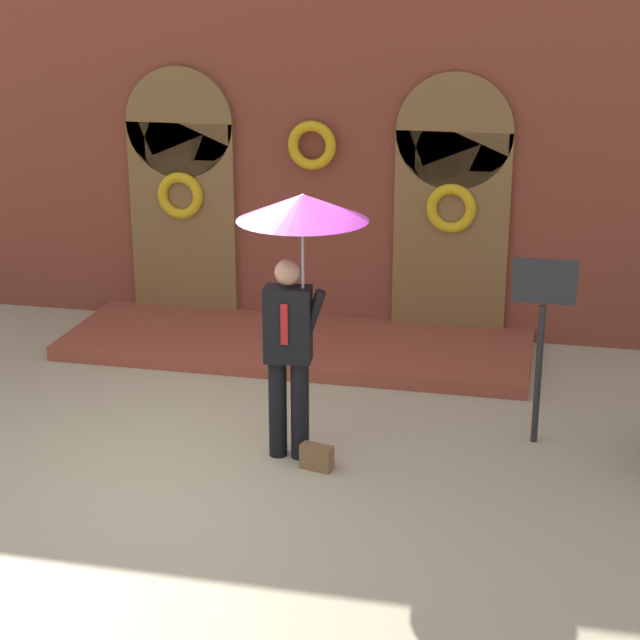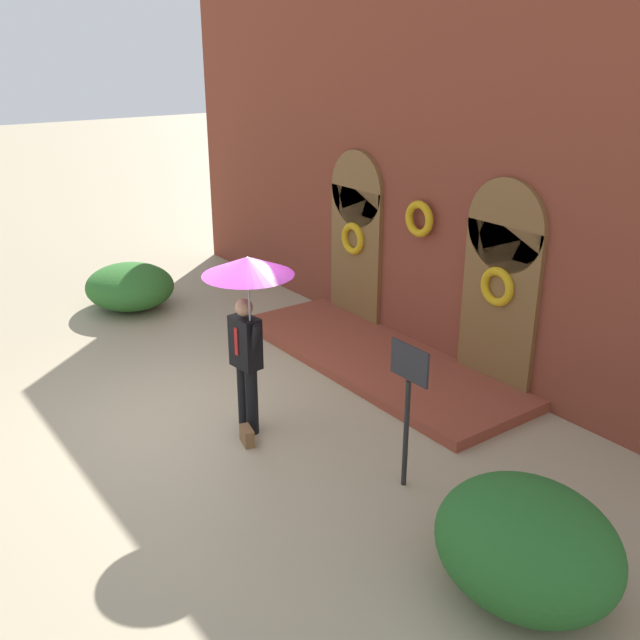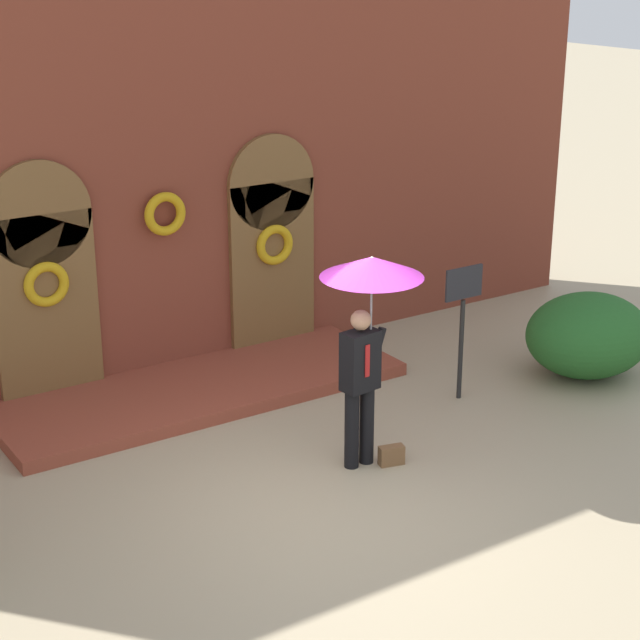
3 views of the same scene
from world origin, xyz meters
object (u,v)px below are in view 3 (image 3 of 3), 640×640
at_px(sign_post, 463,311).
at_px(shrub_right, 588,335).
at_px(person_with_umbrella, 369,298).
at_px(handbag, 391,455).

xyz_separation_m(sign_post, shrub_right, (1.92, -0.31, -0.61)).
height_order(person_with_umbrella, shrub_right, person_with_umbrella).
distance_m(handbag, shrub_right, 3.82).
xyz_separation_m(handbag, sign_post, (1.81, 0.99, 1.05)).
xyz_separation_m(person_with_umbrella, sign_post, (2.01, 0.79, -0.75)).
distance_m(person_with_umbrella, handbag, 1.82).
bearing_deg(handbag, sign_post, 42.66).
relative_size(handbag, sign_post, 0.16).
height_order(handbag, shrub_right, shrub_right).
xyz_separation_m(handbag, shrub_right, (3.73, 0.68, 0.44)).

